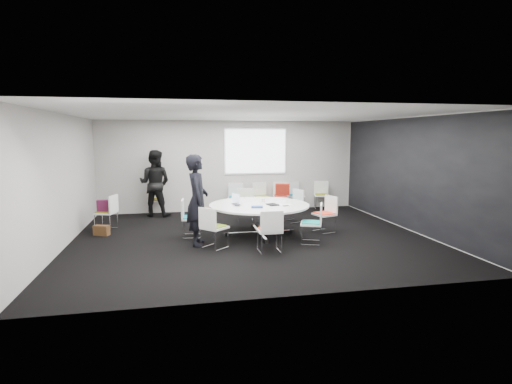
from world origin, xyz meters
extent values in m
cube|color=black|center=(0.00, 0.00, -0.02)|extent=(8.00, 7.00, 0.04)
cube|color=white|center=(0.00, 0.00, 2.82)|extent=(8.00, 7.00, 0.04)
cube|color=#ACA7A2|center=(0.00, 3.52, 1.40)|extent=(8.00, 0.04, 2.80)
cube|color=#ACA7A2|center=(0.00, -3.52, 1.40)|extent=(8.00, 0.04, 2.80)
cube|color=#ACA7A2|center=(-4.02, 0.00, 1.40)|extent=(0.04, 7.00, 2.80)
cube|color=#ACA7A2|center=(4.02, 0.00, 1.40)|extent=(0.04, 7.00, 2.80)
cube|color=black|center=(3.99, 0.00, 1.40)|extent=(0.01, 6.94, 2.74)
cube|color=silver|center=(0.24, 0.24, 0.04)|extent=(0.90, 0.90, 0.08)
cylinder|color=silver|center=(0.24, 0.24, 0.36)|extent=(0.10, 0.10, 0.65)
cylinder|color=white|center=(0.24, 0.24, 0.71)|extent=(2.36, 2.36, 0.04)
cube|color=white|center=(0.80, 3.46, 1.85)|extent=(1.90, 0.03, 1.35)
cube|color=silver|center=(1.84, 0.14, 0.21)|extent=(0.53, 0.53, 0.42)
cube|color=white|center=(1.84, 0.14, 0.44)|extent=(0.56, 0.57, 0.04)
cube|color=red|center=(1.84, 0.14, 0.47)|extent=(0.48, 0.50, 0.03)
cube|color=white|center=(2.04, 0.21, 0.67)|extent=(0.17, 0.45, 0.42)
cube|color=silver|center=(1.41, 1.44, 0.21)|extent=(0.54, 0.54, 0.42)
cube|color=white|center=(1.41, 1.44, 0.44)|extent=(0.57, 0.59, 0.04)
cube|color=#097F83|center=(1.41, 1.44, 0.47)|extent=(0.50, 0.51, 0.03)
cube|color=white|center=(1.61, 1.51, 0.67)|extent=(0.20, 0.44, 0.42)
cube|color=silver|center=(0.19, 1.81, 0.21)|extent=(0.48, 0.48, 0.42)
cube|color=white|center=(0.19, 1.81, 0.44)|extent=(0.52, 0.50, 0.04)
cube|color=#617618|center=(0.19, 1.81, 0.47)|extent=(0.45, 0.43, 0.03)
cube|color=white|center=(0.22, 2.01, 0.67)|extent=(0.46, 0.10, 0.42)
cube|color=silver|center=(-0.92, 1.27, 0.21)|extent=(0.54, 0.54, 0.42)
cube|color=white|center=(-0.92, 1.27, 0.44)|extent=(0.58, 0.59, 0.04)
cube|color=#D05517|center=(-0.92, 1.27, 0.47)|extent=(0.50, 0.51, 0.03)
cube|color=white|center=(-1.11, 1.35, 0.67)|extent=(0.20, 0.44, 0.42)
cube|color=silver|center=(-1.33, 0.32, 0.21)|extent=(0.46, 0.46, 0.42)
cube|color=white|center=(-1.33, 0.32, 0.44)|extent=(0.48, 0.50, 0.04)
cube|color=#0A6D7D|center=(-1.33, 0.32, 0.47)|extent=(0.42, 0.43, 0.03)
cube|color=white|center=(-1.54, 0.34, 0.67)|extent=(0.08, 0.46, 0.42)
cube|color=silver|center=(-0.91, -0.74, 0.21)|extent=(0.59, 0.59, 0.42)
cube|color=white|center=(-0.91, -0.74, 0.44)|extent=(0.64, 0.64, 0.04)
cube|color=#5B7114|center=(-0.91, -0.74, 0.47)|extent=(0.55, 0.55, 0.03)
cube|color=white|center=(-1.06, -0.88, 0.67)|extent=(0.34, 0.36, 0.42)
cube|color=silver|center=(0.15, -1.24, 0.21)|extent=(0.42, 0.42, 0.42)
cube|color=white|center=(0.15, -1.24, 0.44)|extent=(0.46, 0.44, 0.04)
cube|color=#D94213|center=(0.15, -1.24, 0.47)|extent=(0.40, 0.38, 0.03)
cube|color=white|center=(0.15, -1.45, 0.67)|extent=(0.46, 0.04, 0.42)
cube|color=silver|center=(1.19, -0.77, 0.21)|extent=(0.55, 0.55, 0.42)
cube|color=white|center=(1.19, -0.77, 0.44)|extent=(0.58, 0.59, 0.04)
cube|color=#09867C|center=(1.19, -0.77, 0.47)|extent=(0.50, 0.51, 0.03)
cube|color=white|center=(1.39, -0.85, 0.67)|extent=(0.20, 0.44, 0.42)
cube|color=silver|center=(0.11, 3.14, 0.21)|extent=(0.49, 0.49, 0.42)
cube|color=white|center=(0.11, 3.14, 0.44)|extent=(0.53, 0.52, 0.04)
cube|color=#0B6880|center=(0.11, 3.14, 0.47)|extent=(0.46, 0.45, 0.03)
cube|color=white|center=(0.15, 3.34, 0.67)|extent=(0.46, 0.12, 0.42)
cube|color=silver|center=(0.93, 3.15, 0.21)|extent=(0.48, 0.48, 0.42)
cube|color=white|center=(0.93, 3.15, 0.44)|extent=(0.52, 0.51, 0.04)
cube|color=olive|center=(0.93, 3.15, 0.47)|extent=(0.45, 0.44, 0.03)
cube|color=white|center=(0.90, 3.36, 0.67)|extent=(0.46, 0.11, 0.42)
cube|color=silver|center=(1.54, 3.15, 0.21)|extent=(0.49, 0.49, 0.42)
cube|color=white|center=(1.54, 3.15, 0.44)|extent=(0.54, 0.52, 0.04)
cube|color=red|center=(1.54, 3.15, 0.47)|extent=(0.47, 0.45, 0.03)
cube|color=white|center=(1.58, 3.36, 0.67)|extent=(0.46, 0.13, 0.42)
cube|color=silver|center=(2.03, 3.15, 0.21)|extent=(0.50, 0.50, 0.42)
cube|color=white|center=(2.03, 3.15, 0.44)|extent=(0.55, 0.53, 0.04)
cube|color=#095D7A|center=(2.03, 3.15, 0.47)|extent=(0.47, 0.46, 0.03)
cube|color=white|center=(1.98, 3.35, 0.67)|extent=(0.46, 0.14, 0.42)
cube|color=silver|center=(2.90, 3.13, 0.21)|extent=(0.51, 0.51, 0.42)
cube|color=white|center=(2.90, 3.13, 0.44)|extent=(0.55, 0.54, 0.04)
cube|color=olive|center=(2.90, 3.13, 0.47)|extent=(0.48, 0.47, 0.03)
cube|color=white|center=(2.95, 3.33, 0.67)|extent=(0.46, 0.15, 0.42)
cube|color=silver|center=(-3.40, 1.42, 0.21)|extent=(0.53, 0.53, 0.42)
cube|color=white|center=(-3.40, 1.42, 0.44)|extent=(0.56, 0.57, 0.04)
cube|color=#6D6315|center=(-3.40, 1.42, 0.47)|extent=(0.48, 0.50, 0.03)
cube|color=white|center=(-3.20, 1.36, 0.67)|extent=(0.17, 0.45, 0.42)
cube|color=silver|center=(-2.28, 3.15, 0.21)|extent=(0.43, 0.43, 0.42)
cube|color=white|center=(-2.28, 3.15, 0.44)|extent=(0.47, 0.45, 0.04)
cube|color=#726417|center=(-2.28, 3.15, 0.47)|extent=(0.41, 0.39, 0.03)
cube|color=white|center=(-2.29, 3.36, 0.67)|extent=(0.46, 0.05, 0.42)
imported|color=black|center=(-1.23, -0.38, 0.97)|extent=(0.52, 0.74, 1.95)
imported|color=black|center=(-2.28, 3.00, 0.97)|extent=(1.12, 0.98, 1.93)
imported|color=#333338|center=(-0.26, 0.23, 0.74)|extent=(0.28, 0.38, 0.03)
cube|color=silver|center=(-0.29, 0.39, 0.86)|extent=(0.14, 0.28, 0.22)
cube|color=black|center=(0.53, 0.08, 0.74)|extent=(0.28, 0.34, 0.02)
cube|color=navy|center=(0.11, -0.18, 0.74)|extent=(0.30, 0.25, 0.03)
cube|color=white|center=(0.86, 0.52, 0.73)|extent=(0.36, 0.36, 0.00)
cube|color=white|center=(0.84, 0.03, 0.73)|extent=(0.32, 0.24, 0.00)
cylinder|color=white|center=(0.40, 0.51, 0.78)|extent=(0.08, 0.08, 0.09)
cube|color=black|center=(0.80, -0.12, 0.73)|extent=(0.15, 0.11, 0.01)
cube|color=#4D1432|center=(-3.40, 1.42, 0.62)|extent=(0.40, 0.14, 0.28)
cube|color=#4B2E18|center=(-3.43, 0.87, 0.12)|extent=(0.39, 0.29, 0.24)
cube|color=#AE2415|center=(1.54, 2.94, 0.70)|extent=(0.47, 0.27, 0.36)
camera|label=1|loc=(-1.65, -8.86, 2.33)|focal=28.00mm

